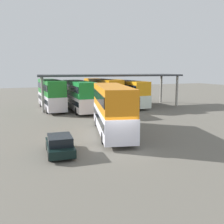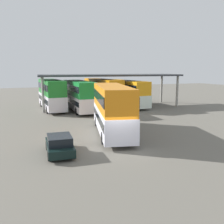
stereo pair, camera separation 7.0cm
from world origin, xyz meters
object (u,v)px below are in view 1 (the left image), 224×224
at_px(double_decker_main, 112,108).
at_px(double_decker_mid_row, 79,94).
at_px(double_decker_near_canopy, 51,93).
at_px(double_decker_end_of_row, 125,92).
at_px(double_decker_far_right, 102,92).
at_px(parked_hatchback, 60,145).

xyz_separation_m(double_decker_main, double_decker_mid_row, (0.68, 13.96, -0.09)).
xyz_separation_m(double_decker_near_canopy, double_decker_end_of_row, (11.56, -0.95, -0.12)).
relative_size(double_decker_near_canopy, double_decker_far_right, 1.04).
bearing_deg(double_decker_near_canopy, double_decker_main, -170.09).
xyz_separation_m(double_decker_near_canopy, double_decker_mid_row, (3.47, -2.48, -0.07)).
relative_size(double_decker_main, double_decker_end_of_row, 0.92).
height_order(parked_hatchback, double_decker_mid_row, double_decker_mid_row).
distance_m(parked_hatchback, double_decker_near_canopy, 20.60).
bearing_deg(double_decker_end_of_row, parked_hatchback, 141.73).
bearing_deg(double_decker_near_canopy, double_decker_far_right, -95.80).
xyz_separation_m(double_decker_main, parked_hatchback, (-5.54, -3.91, -1.73)).
bearing_deg(double_decker_main, double_decker_far_right, -3.02).
height_order(parked_hatchback, double_decker_end_of_row, double_decker_end_of_row).
bearing_deg(double_decker_main, double_decker_end_of_row, -15.15).
height_order(double_decker_main, double_decker_far_right, double_decker_main).
relative_size(parked_hatchback, double_decker_mid_row, 0.35).
distance_m(double_decker_near_canopy, double_decker_end_of_row, 11.60).
xyz_separation_m(parked_hatchback, double_decker_end_of_row, (14.31, 19.40, 1.59)).
height_order(double_decker_far_right, double_decker_end_of_row, double_decker_far_right).
height_order(parked_hatchback, double_decker_near_canopy, double_decker_near_canopy).
xyz_separation_m(double_decker_main, double_decker_end_of_row, (8.76, 15.49, -0.15)).
bearing_deg(parked_hatchback, double_decker_near_canopy, -2.60).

